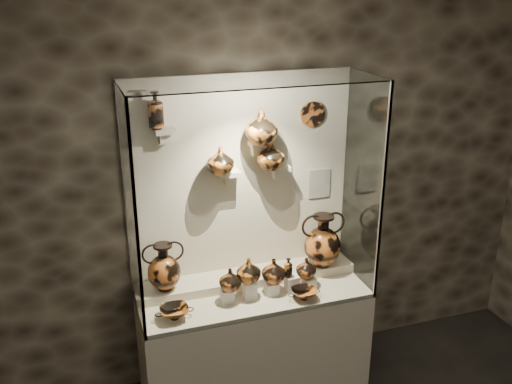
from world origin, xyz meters
TOP-DOWN VIEW (x-y plane):
  - wall_back at (0.00, 2.50)m, footprint 5.00×0.02m
  - plinth at (0.00, 2.18)m, footprint 1.70×0.60m
  - front_tier at (0.00, 2.18)m, footprint 1.68×0.58m
  - rear_tier at (0.00, 2.35)m, footprint 1.70×0.25m
  - back_panel at (0.00, 2.50)m, footprint 1.70×0.03m
  - glass_front at (0.00, 1.88)m, footprint 1.70×0.01m
  - glass_left at (-0.85, 2.18)m, footprint 0.01×0.60m
  - glass_right at (0.85, 2.18)m, footprint 0.01×0.60m
  - glass_top at (0.00, 2.18)m, footprint 1.70×0.60m
  - frame_post_left at (-0.84, 1.89)m, footprint 0.02×0.02m
  - frame_post_right at (0.84, 1.89)m, footprint 0.02×0.02m
  - pedestal_a at (-0.22, 2.13)m, footprint 0.09×0.09m
  - pedestal_b at (-0.05, 2.13)m, footprint 0.09×0.09m
  - pedestal_c at (0.12, 2.13)m, footprint 0.09×0.09m
  - pedestal_d at (0.28, 2.13)m, footprint 0.09×0.09m
  - pedestal_e at (0.42, 2.13)m, footprint 0.09×0.09m
  - bracket_ul at (-0.55, 2.42)m, footprint 0.14×0.12m
  - bracket_ca at (-0.10, 2.42)m, footprint 0.14×0.12m
  - bracket_cb at (0.10, 2.42)m, footprint 0.10×0.12m
  - bracket_cc at (0.28, 2.42)m, footprint 0.14×0.12m
  - amphora_left at (-0.63, 2.33)m, footprint 0.37×0.37m
  - amphora_right at (0.60, 2.30)m, footprint 0.40×0.40m
  - jug_a at (-0.20, 2.11)m, footprint 0.18×0.18m
  - jug_b at (-0.06, 2.13)m, footprint 0.22×0.22m
  - jug_c at (0.14, 2.14)m, footprint 0.21×0.21m
  - jug_e at (0.40, 2.15)m, footprint 0.17×0.17m
  - lekythos_small at (0.25, 2.12)m, footprint 0.10×0.10m
  - kylix_left at (-0.62, 2.03)m, footprint 0.30×0.27m
  - kylix_right at (0.32, 1.99)m, footprint 0.25×0.22m
  - lekythos_tall at (-0.60, 2.41)m, footprint 0.15×0.15m
  - ovoid_vase_a at (-0.18, 2.37)m, footprint 0.24×0.24m
  - ovoid_vase_b at (0.11, 2.35)m, footprint 0.28×0.28m
  - ovoid_vase_c at (0.19, 2.37)m, footprint 0.27×0.27m
  - wall_plate at (0.55, 2.47)m, footprint 0.19×0.02m
  - info_placard at (0.63, 2.47)m, footprint 0.17×0.01m

SIDE VIEW (x-z plane):
  - plinth at x=0.00m, z-range 0.00..0.80m
  - front_tier at x=0.00m, z-range 0.80..0.83m
  - rear_tier at x=0.00m, z-range 0.80..0.90m
  - pedestal_e at x=0.42m, z-range 0.83..0.91m
  - pedestal_c at x=0.12m, z-range 0.83..0.92m
  - kylix_right at x=0.32m, z-range 0.83..0.92m
  - pedestal_a at x=-0.22m, z-range 0.83..0.93m
  - kylix_left at x=-0.62m, z-range 0.83..0.93m
  - pedestal_d at x=0.28m, z-range 0.83..0.95m
  - pedestal_b at x=-0.05m, z-range 0.83..0.96m
  - jug_e at x=0.40m, z-range 0.91..1.07m
  - jug_c at x=0.14m, z-range 0.92..1.11m
  - jug_a at x=-0.20m, z-range 0.93..1.10m
  - lekythos_small at x=0.25m, z-range 0.95..1.12m
  - jug_b at x=-0.06m, z-range 0.96..1.14m
  - amphora_left at x=-0.63m, z-range 0.90..1.26m
  - amphora_right at x=0.60m, z-range 0.90..1.33m
  - info_placard at x=0.63m, z-range 1.40..1.63m
  - wall_back at x=0.00m, z-range 0.00..3.20m
  - back_panel at x=0.00m, z-range 0.80..2.40m
  - glass_front at x=0.00m, z-range 0.80..2.40m
  - glass_left at x=-0.85m, z-range 0.80..2.40m
  - glass_right at x=0.85m, z-range 0.80..2.40m
  - frame_post_left at x=-0.84m, z-range 0.80..2.40m
  - frame_post_right at x=0.84m, z-range 0.80..2.40m
  - bracket_ca at x=-0.10m, z-range 1.68..1.72m
  - bracket_cc at x=0.28m, z-range 1.68..1.72m
  - ovoid_vase_a at x=-0.18m, z-range 1.72..1.92m
  - ovoid_vase_c at x=0.19m, z-range 1.72..1.93m
  - bracket_cb at x=0.10m, z-range 1.88..1.92m
  - ovoid_vase_b at x=0.11m, z-range 1.92..2.16m
  - bracket_ul at x=-0.55m, z-range 2.03..2.07m
  - wall_plate at x=0.55m, z-range 1.97..2.17m
  - lekythos_tall at x=-0.60m, z-range 2.07..2.35m
  - glass_top at x=0.00m, z-range 2.39..2.40m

